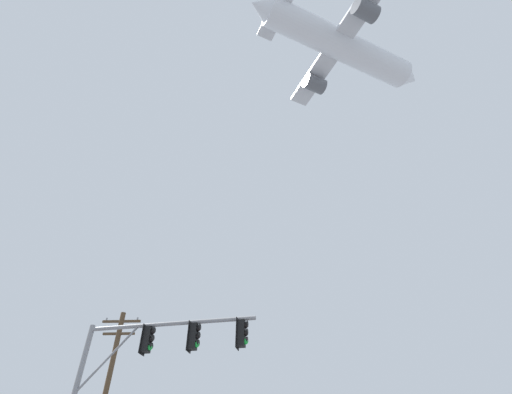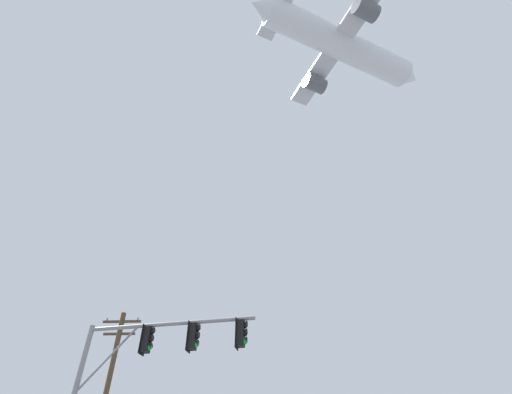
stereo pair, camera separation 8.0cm
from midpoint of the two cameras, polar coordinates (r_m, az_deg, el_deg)
signal_pole_near at (r=14.88m, az=-16.71°, el=-23.28°), size 6.46×1.21×6.76m
airplane at (r=49.10m, az=12.69°, el=21.68°), size 22.27×17.20×6.45m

